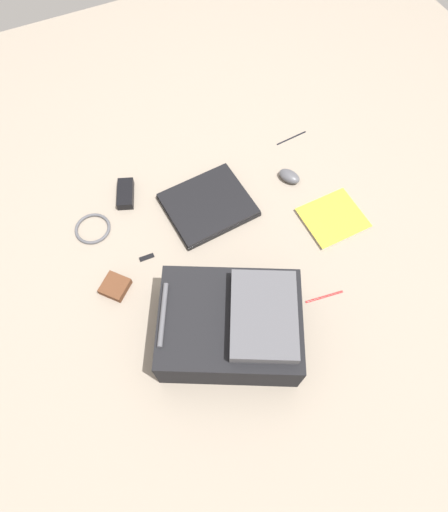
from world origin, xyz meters
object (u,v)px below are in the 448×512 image
(backpack, at_px, (233,325))
(earbud_pouch, at_px, (115,286))
(laptop, at_px, (208,205))
(computer_mouse, at_px, (289,176))
(book_blue, at_px, (333,218))
(pen_blue, at_px, (291,138))
(pen_black, at_px, (324,296))
(cable_coil, at_px, (93,229))
(usb_stick, at_px, (147,257))
(power_brick, at_px, (126,194))

(backpack, xyz_separation_m, earbud_pouch, (-0.33, -0.31, -0.08))
(laptop, height_order, computer_mouse, computer_mouse)
(book_blue, xyz_separation_m, pen_blue, (-0.43, 0.06, -0.00))
(earbud_pouch, bearing_deg, backpack, 42.79)
(pen_black, bearing_deg, laptop, -157.27)
(computer_mouse, bearing_deg, earbud_pouch, 163.62)
(computer_mouse, height_order, pen_black, computer_mouse)
(laptop, xyz_separation_m, cable_coil, (-0.09, -0.45, -0.01))
(computer_mouse, height_order, usb_stick, computer_mouse)
(pen_black, height_order, pen_blue, same)
(power_brick, distance_m, usb_stick, 0.30)
(backpack, distance_m, cable_coil, 0.68)
(backpack, distance_m, power_brick, 0.71)
(book_blue, height_order, computer_mouse, computer_mouse)
(backpack, distance_m, pen_black, 0.37)
(power_brick, distance_m, pen_black, 0.87)
(cable_coil, relative_size, earbud_pouch, 1.56)
(earbud_pouch, bearing_deg, cable_coil, -179.44)
(cable_coil, bearing_deg, earbud_pouch, 0.56)
(cable_coil, distance_m, usb_stick, 0.25)
(pen_black, height_order, usb_stick, same)
(pen_blue, height_order, usb_stick, same)
(computer_mouse, distance_m, power_brick, 0.67)
(laptop, xyz_separation_m, usb_stick, (0.11, -0.30, -0.01))
(pen_blue, bearing_deg, earbud_pouch, -68.75)
(backpack, height_order, pen_blue, backpack)
(computer_mouse, distance_m, pen_black, 0.53)
(laptop, distance_m, usb_stick, 0.32)
(power_brick, xyz_separation_m, earbud_pouch, (0.37, -0.16, -0.00))
(power_brick, bearing_deg, earbud_pouch, -24.23)
(laptop, height_order, usb_stick, laptop)
(book_blue, relative_size, power_brick, 1.75)
(laptop, relative_size, cable_coil, 2.50)
(cable_coil, bearing_deg, power_brick, 119.13)
(pen_black, relative_size, pen_blue, 0.95)
(book_blue, height_order, cable_coil, book_blue)
(book_blue, height_order, usb_stick, book_blue)
(laptop, xyz_separation_m, earbud_pouch, (0.18, -0.44, -0.00))
(backpack, height_order, laptop, backpack)
(backpack, relative_size, cable_coil, 4.00)
(book_blue, xyz_separation_m, usb_stick, (-0.15, -0.72, -0.00))
(laptop, bearing_deg, pen_black, 22.73)
(book_blue, bearing_deg, pen_black, -36.54)
(pen_black, bearing_deg, earbud_pouch, -117.45)
(laptop, height_order, cable_coil, laptop)
(pen_blue, relative_size, earbud_pouch, 1.70)
(book_blue, distance_m, earbud_pouch, 0.86)
(laptop, bearing_deg, computer_mouse, 87.85)
(pen_black, xyz_separation_m, pen_blue, (-0.70, 0.25, -0.00))
(power_brick, height_order, pen_black, power_brick)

